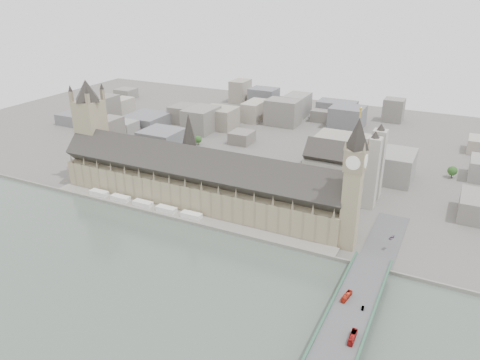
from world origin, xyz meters
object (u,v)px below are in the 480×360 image
at_px(victoria_tower, 91,126).
at_px(westminster_bridge, 346,328).
at_px(palace_of_westminster, 197,181).
at_px(car_silver, 363,308).
at_px(westminster_abbey, 344,171).
at_px(red_bus_north, 346,296).
at_px(red_bus_south, 352,337).
at_px(car_approach, 392,238).
at_px(elizabeth_tower, 354,175).

relative_size(victoria_tower, westminster_bridge, 0.31).
relative_size(palace_of_westminster, car_silver, 68.52).
distance_m(westminster_bridge, car_silver, 16.27).
height_order(victoria_tower, westminster_abbey, victoria_tower).
xyz_separation_m(red_bus_north, car_silver, (11.00, -5.40, -0.98)).
distance_m(victoria_tower, westminster_abbey, 244.79).
bearing_deg(red_bus_south, palace_of_westminster, 143.25).
relative_size(westminster_abbey, red_bus_north, 5.86).
height_order(westminster_abbey, red_bus_north, westminster_abbey).
bearing_deg(palace_of_westminster, car_silver, -29.04).
bearing_deg(red_bus_south, victoria_tower, 155.27).
height_order(red_bus_south, car_approach, red_bus_south).
distance_m(palace_of_westminster, westminster_bridge, 195.05).
height_order(westminster_bridge, red_bus_north, red_bus_north).
distance_m(car_silver, car_approach, 89.51).
xyz_separation_m(westminster_abbey, red_bus_south, (57.36, -195.86, -13.12)).
bearing_deg(westminster_bridge, westminster_abbey, 105.64).
bearing_deg(elizabeth_tower, palace_of_westminster, 175.15).
relative_size(red_bus_north, car_approach, 2.15).
xyz_separation_m(palace_of_westminster, car_silver, (167.57, -93.04, -11.82)).
bearing_deg(elizabeth_tower, car_silver, -70.02).
xyz_separation_m(elizabeth_tower, red_bus_south, (30.28, -108.86, -46.12)).
distance_m(red_bus_south, car_approach, 117.03).
bearing_deg(car_approach, car_silver, -70.79).
height_order(victoria_tower, red_bus_north, victoria_tower).
xyz_separation_m(westminster_abbey, car_silver, (56.65, -168.34, -14.19)).
xyz_separation_m(victoria_tower, car_silver, (289.57, -99.34, -44.32)).
bearing_deg(victoria_tower, red_bus_north, -18.64).
distance_m(westminster_abbey, red_bus_north, 169.73).
xyz_separation_m(westminster_bridge, car_silver, (5.57, 14.16, 5.76)).
distance_m(elizabeth_tower, car_approach, 56.61).
relative_size(palace_of_westminster, victoria_tower, 2.65).
height_order(westminster_bridge, car_silver, car_silver).
xyz_separation_m(palace_of_westminster, westminster_abbey, (110.92, 75.30, 2.38)).
bearing_deg(victoria_tower, westminster_abbey, 16.50).
relative_size(red_bus_north, car_silver, 3.00).
xyz_separation_m(red_bus_north, car_approach, (11.83, 84.11, -0.83)).
distance_m(westminster_abbey, car_silver, 178.18).
bearing_deg(palace_of_westminster, red_bus_south, -35.62).
height_order(palace_of_westminster, victoria_tower, victoria_tower).
relative_size(victoria_tower, red_bus_north, 8.62).
xyz_separation_m(westminster_bridge, red_bus_south, (6.28, -13.36, 6.84)).
distance_m(palace_of_westminster, red_bus_south, 207.29).
relative_size(elizabeth_tower, car_silver, 27.80).
bearing_deg(red_bus_south, westminster_bridge, 114.06).
distance_m(palace_of_westminster, car_approach, 168.84).
height_order(westminster_abbey, car_approach, westminster_abbey).
bearing_deg(red_bus_north, red_bus_south, -61.03).
bearing_deg(car_silver, westminster_bridge, -118.11).
bearing_deg(victoria_tower, palace_of_westminster, -2.96).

